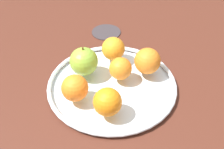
% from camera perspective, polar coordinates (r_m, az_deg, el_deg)
% --- Properties ---
extents(ground_plane, '(1.52, 1.52, 0.04)m').
position_cam_1_polar(ground_plane, '(0.82, 0.00, -3.56)').
color(ground_plane, '#492217').
extents(fruit_bowl, '(0.36, 0.36, 0.02)m').
position_cam_1_polar(fruit_bowl, '(0.80, 0.00, -2.08)').
color(fruit_bowl, silver).
rests_on(fruit_bowl, ground_plane).
extents(apple, '(0.08, 0.08, 0.09)m').
position_cam_1_polar(apple, '(0.81, -5.60, 2.61)').
color(apple, '#82B134').
rests_on(apple, fruit_bowl).
extents(orange_front_left, '(0.08, 0.08, 0.08)m').
position_cam_1_polar(orange_front_left, '(0.82, 7.04, 2.67)').
color(orange_front_left, orange).
rests_on(orange_front_left, fruit_bowl).
extents(orange_back_right, '(0.06, 0.06, 0.06)m').
position_cam_1_polar(orange_back_right, '(0.79, 1.69, 1.19)').
color(orange_back_right, orange).
rests_on(orange_back_right, fruit_bowl).
extents(orange_center, '(0.07, 0.07, 0.07)m').
position_cam_1_polar(orange_center, '(0.70, -0.91, -5.46)').
color(orange_center, orange).
rests_on(orange_center, fruit_bowl).
extents(orange_front_right, '(0.07, 0.07, 0.07)m').
position_cam_1_polar(orange_front_right, '(0.86, 0.25, 5.15)').
color(orange_front_right, orange).
rests_on(orange_front_right, fruit_bowl).
extents(orange_back_left, '(0.07, 0.07, 0.07)m').
position_cam_1_polar(orange_back_left, '(0.74, -7.37, -2.66)').
color(orange_back_left, orange).
rests_on(orange_back_left, fruit_bowl).
extents(ambient_coaster, '(0.10, 0.10, 0.01)m').
position_cam_1_polar(ambient_coaster, '(1.03, -1.15, 8.47)').
color(ambient_coaster, '#312B2E').
rests_on(ambient_coaster, ground_plane).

